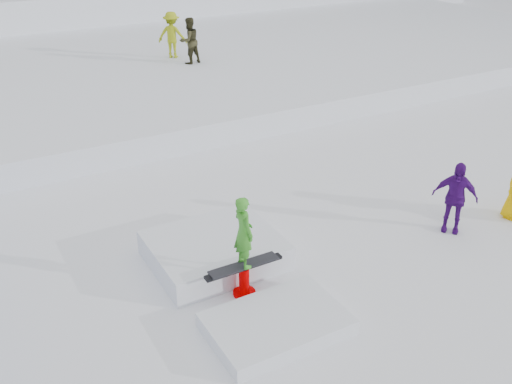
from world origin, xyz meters
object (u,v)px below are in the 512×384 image
walker_olive (189,41)px  jib_rail_feature (230,266)px  walker_ygreen (172,35)px  spectator_purple (455,197)px

walker_olive → jib_rail_feature: bearing=58.0°
walker_ygreen → jib_rail_feature: 15.18m
jib_rail_feature → walker_olive: bearing=69.6°
walker_ygreen → spectator_purple: size_ratio=1.11×
spectator_purple → jib_rail_feature: bearing=-138.2°
spectator_purple → jib_rail_feature: jib_rail_feature is taller
jib_rail_feature → spectator_purple: bearing=-8.4°
walker_olive → walker_ygreen: 1.28m
spectator_purple → walker_ygreen: bearing=142.5°
spectator_purple → jib_rail_feature: 5.35m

